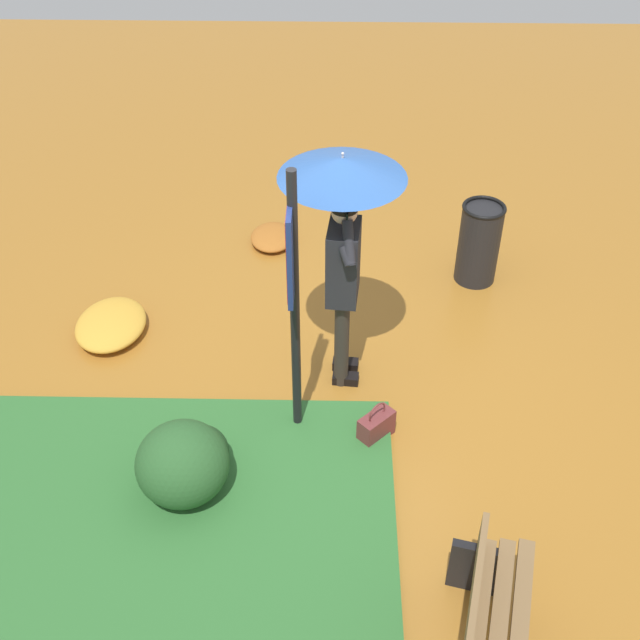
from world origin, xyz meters
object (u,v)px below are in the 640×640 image
object	(u,v)px
info_sign_post	(293,280)
person_with_umbrella	(343,216)
handbag	(376,426)
trash_bin	(479,243)

from	to	relation	value
info_sign_post	person_with_umbrella	bearing A→B (deg)	-27.04
person_with_umbrella	handbag	size ratio (longest dim) A/B	5.53
person_with_umbrella	handbag	world-z (taller)	person_with_umbrella
trash_bin	info_sign_post	bearing A→B (deg)	140.32
info_sign_post	handbag	distance (m)	1.47
trash_bin	handbag	bearing A→B (deg)	153.91
person_with_umbrella	info_sign_post	distance (m)	0.77
handbag	trash_bin	distance (m)	2.41
person_with_umbrella	handbag	bearing A→B (deg)	-160.22
info_sign_post	handbag	xyz separation A→B (m)	(-0.12, -0.63, -1.32)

